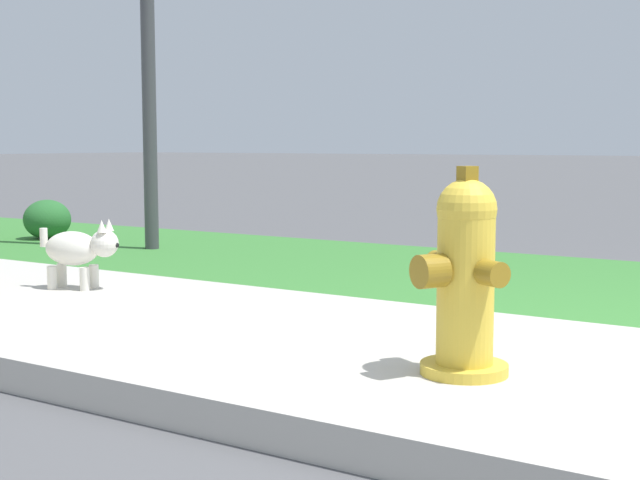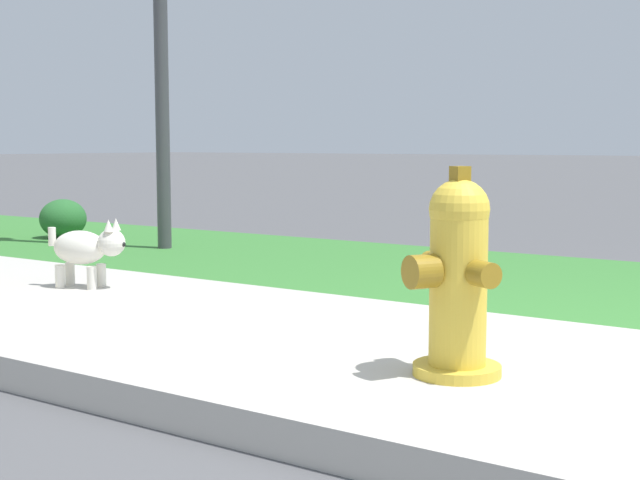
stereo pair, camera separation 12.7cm
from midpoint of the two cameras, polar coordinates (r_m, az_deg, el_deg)
name	(u,v)px [view 1 (the left image)]	position (r m, az deg, el deg)	size (l,w,h in m)	color
ground_plane	(634,390)	(3.25, 18.38, -9.11)	(120.00, 120.00, 0.00)	#515154
sidewalk_pavement	(634,389)	(3.25, 18.39, -9.02)	(18.00, 2.06, 0.01)	#BCB7AD
street_curb	(519,474)	(2.23, 11.00, -14.47)	(18.00, 0.16, 0.12)	#BCB7AD
fire_hydrant_near_corner	(464,277)	(3.22, 8.11, -2.35)	(0.38, 0.37, 0.76)	gold
small_white_dog	(79,249)	(5.29, -15.81, -0.59)	(0.47, 0.29, 0.41)	silver
shrub_bush_near_lamp	(47,219)	(8.23, -17.49, 1.27)	(0.41, 0.41, 0.35)	#28662D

